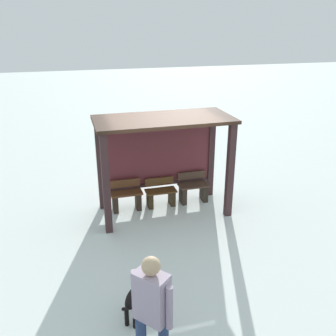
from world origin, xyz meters
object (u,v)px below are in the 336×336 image
bench_left_inside (127,198)px  dog (136,296)px  person_walking (152,307)px  bench_center_inside (161,195)px  bus_shelter (161,144)px  bench_right_inside (193,190)px

bench_left_inside → dog: (-0.46, -3.63, 0.07)m
bench_left_inside → person_walking: size_ratio=0.43×
bench_center_inside → person_walking: bearing=-105.9°
person_walking → dog: size_ratio=2.48×
bus_shelter → bench_right_inside: bearing=5.8°
bus_shelter → bench_center_inside: bus_shelter is taller
bench_center_inside → bench_right_inside: size_ratio=1.00×
bench_right_inside → bus_shelter: bearing=-174.2°
bench_left_inside → dog: bench_left_inside is taller
bench_right_inside → dog: (-2.22, -3.63, 0.08)m
bench_right_inside → person_walking: 5.19m
person_walking → dog: bearing=91.2°
bench_left_inside → person_walking: 4.72m
bus_shelter → bench_right_inside: bus_shelter is taller
bus_shelter → person_walking: bus_shelter is taller
bench_left_inside → bench_center_inside: bearing=0.2°
bench_right_inside → dog: bench_right_inside is taller
bench_center_inside → dog: (-1.34, -3.64, 0.11)m
bench_left_inside → person_walking: bearing=-95.4°
bench_right_inside → bench_center_inside: bearing=179.9°
bench_right_inside → dog: 4.26m
bench_left_inside → bench_center_inside: size_ratio=1.00×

